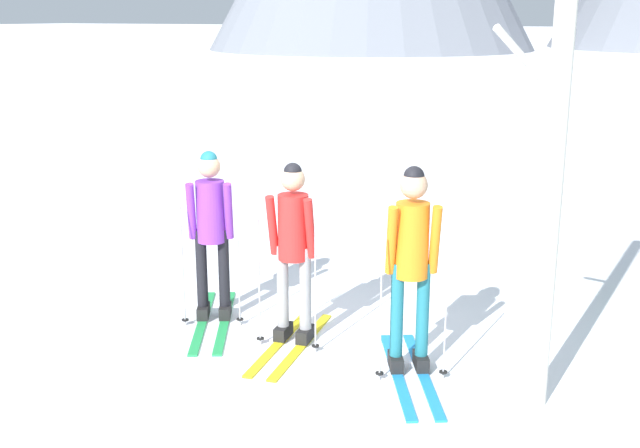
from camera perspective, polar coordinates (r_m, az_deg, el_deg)
ground_plane at (r=7.58m, az=-0.56°, el=-8.18°), size 400.00×400.00×0.00m
skier_in_purple at (r=7.79m, az=-7.87°, el=-0.16°), size 1.07×1.60×1.71m
skier_in_red at (r=7.17m, az=-1.97°, el=-1.62°), size 0.60×1.59×1.70m
skier_in_orange at (r=6.60m, az=6.63°, el=-2.40°), size 1.08×1.58×1.79m
birch_tree_tall at (r=5.98m, az=16.56°, el=4.60°), size 0.44×1.02×3.86m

